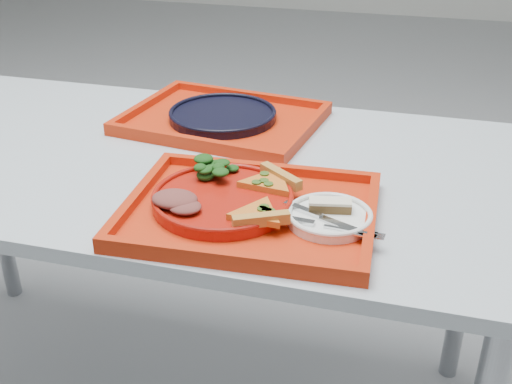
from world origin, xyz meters
TOP-DOWN VIEW (x-y plane):
  - table at (0.00, 0.00)m, footprint 1.60×0.80m
  - tray_main at (0.28, -0.21)m, footprint 0.47×0.37m
  - tray_far at (0.09, 0.21)m, footprint 0.49×0.40m
  - dinner_plate at (0.22, -0.20)m, footprint 0.26×0.26m
  - side_plate at (0.42, -0.21)m, footprint 0.15×0.15m
  - navy_plate at (0.09, 0.21)m, footprint 0.26×0.26m
  - pizza_slice_a at (0.30, -0.26)m, footprint 0.14×0.14m
  - pizza_slice_b at (0.29, -0.14)m, footprint 0.16×0.16m
  - salad_heap at (0.18, -0.13)m, footprint 0.09×0.08m
  - meat_portion at (0.15, -0.26)m, footprint 0.08×0.07m
  - dessert_bar at (0.42, -0.19)m, footprint 0.08×0.04m
  - knife at (0.42, -0.23)m, footprint 0.18×0.09m
  - fork at (0.42, -0.25)m, footprint 0.19×0.04m

SIDE VIEW (x-z plane):
  - table at x=0.00m, z-range 0.30..1.05m
  - tray_main at x=0.28m, z-range 0.75..0.76m
  - tray_far at x=0.09m, z-range 0.75..0.76m
  - side_plate at x=0.42m, z-range 0.76..0.78m
  - navy_plate at x=0.09m, z-range 0.76..0.78m
  - dinner_plate at x=0.22m, z-range 0.76..0.78m
  - knife at x=0.42m, z-range 0.78..0.78m
  - fork at x=0.42m, z-range 0.78..0.78m
  - dessert_bar at x=0.42m, z-range 0.78..0.80m
  - pizza_slice_a at x=0.30m, z-range 0.78..0.80m
  - pizza_slice_b at x=0.29m, z-range 0.78..0.80m
  - meat_portion at x=0.15m, z-range 0.78..0.81m
  - salad_heap at x=0.18m, z-range 0.78..0.82m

